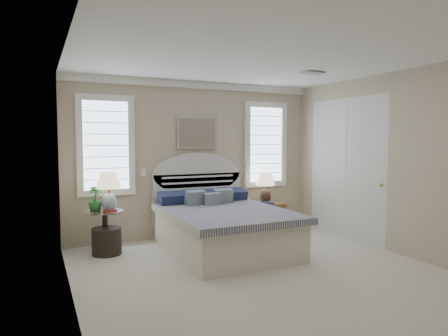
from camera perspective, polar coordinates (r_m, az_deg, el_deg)
floor at (r=5.09m, az=6.81°, el=-15.37°), size 4.50×5.00×0.01m
ceiling at (r=4.91m, az=7.08°, el=15.90°), size 4.50×5.00×0.01m
wall_back at (r=7.05m, az=-3.98°, el=1.26°), size 4.50×0.02×2.70m
wall_left at (r=4.08m, az=-20.81°, el=-0.98°), size 0.02×5.00×2.70m
wall_right at (r=6.31m, az=24.49°, el=0.59°), size 0.02×5.00×2.70m
crown_molding at (r=7.07m, az=-3.91°, el=11.75°), size 4.50×0.08×0.12m
hvac_vent at (r=6.23m, az=12.60°, el=13.09°), size 0.30×0.20×0.02m
switch_plate at (r=6.76m, az=-11.44°, el=-0.62°), size 0.08×0.01×0.12m
window_left at (r=6.62m, az=-16.54°, el=3.09°), size 0.90×0.06×1.60m
window_right at (r=7.65m, az=5.90°, el=3.34°), size 0.90×0.06×1.60m
painting at (r=7.01m, az=-3.88°, el=5.09°), size 0.74×0.04×0.58m
closet_door at (r=7.14m, az=16.97°, el=-0.08°), size 0.02×1.80×2.40m
bed at (r=6.22m, az=-0.40°, el=-8.06°), size 1.72×2.28×1.47m
side_table_left at (r=6.31m, az=-16.62°, el=-8.05°), size 0.56×0.56×0.63m
nightstand_right at (r=7.43m, az=6.49°, el=-6.11°), size 0.50×0.40×0.53m
floor_pot at (r=6.23m, az=-16.40°, el=-10.00°), size 0.48×0.48×0.39m
lamp_left at (r=6.17m, az=-16.16°, el=-2.62°), size 0.48×0.48×0.59m
lamp_right at (r=7.36m, az=5.94°, el=-2.32°), size 0.45×0.45×0.57m
potted_plant at (r=6.22m, az=-17.93°, el=-4.24°), size 0.26×0.26×0.37m
books_left at (r=6.16m, az=-15.95°, el=-5.91°), size 0.21×0.17×0.03m
books_right at (r=7.23m, az=6.50°, el=-5.03°), size 0.23×0.20×0.05m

